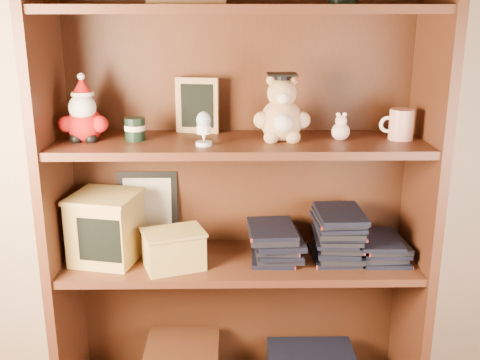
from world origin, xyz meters
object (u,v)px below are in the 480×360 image
object	(u,v)px
bookcase	(239,188)
treats_box	(106,227)
teacher_mug	(401,124)
grad_teddy_bear	(282,115)

from	to	relation	value
bookcase	treats_box	size ratio (longest dim) A/B	6.56
bookcase	teacher_mug	xyz separation A→B (m)	(0.50, -0.05, 0.22)
teacher_mug	treats_box	xyz separation A→B (m)	(-0.93, -0.00, -0.33)
teacher_mug	bookcase	bearing A→B (deg)	174.23
bookcase	grad_teddy_bear	distance (m)	0.29
grad_teddy_bear	teacher_mug	xyz separation A→B (m)	(0.37, 0.01, -0.03)
bookcase	treats_box	xyz separation A→B (m)	(-0.43, -0.05, -0.12)
bookcase	grad_teddy_bear	world-z (taller)	bookcase
bookcase	grad_teddy_bear	bearing A→B (deg)	-23.67
grad_teddy_bear	teacher_mug	bearing A→B (deg)	0.99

